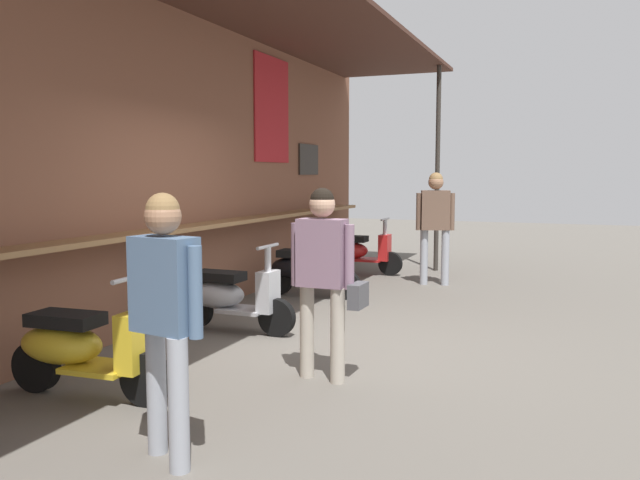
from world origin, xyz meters
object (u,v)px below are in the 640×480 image
object	(u,v)px
scooter_silver	(228,296)
shopper_browsing	(435,215)
scooter_yellow	(80,348)
scooter_black	(306,269)
shopper_with_handbag	(324,266)
scooter_red	(358,251)
shopper_passing	(165,300)

from	to	relation	value
scooter_silver	shopper_browsing	distance (m)	4.14
scooter_yellow	scooter_black	xyz separation A→B (m)	(4.44, 0.00, 0.00)
scooter_silver	shopper_browsing	size ratio (longest dim) A/B	0.81
scooter_yellow	scooter_black	distance (m)	4.44
shopper_with_handbag	scooter_yellow	bearing A→B (deg)	125.17
scooter_red	shopper_passing	size ratio (longest dim) A/B	0.88
scooter_yellow	shopper_with_handbag	bearing A→B (deg)	31.30
scooter_yellow	shopper_browsing	distance (m)	6.29
scooter_black	scooter_red	bearing A→B (deg)	88.70
scooter_yellow	scooter_silver	size ratio (longest dim) A/B	1.00
scooter_red	shopper_with_handbag	size ratio (longest dim) A/B	0.88
scooter_yellow	shopper_passing	distance (m)	1.57
scooter_black	shopper_with_handbag	xyz separation A→B (m)	(-3.36, -1.58, 0.57)
shopper_with_handbag	shopper_passing	bearing A→B (deg)	171.23
scooter_silver	scooter_red	xyz separation A→B (m)	(4.45, -0.00, 0.00)
scooter_yellow	scooter_red	bearing A→B (deg)	86.83
shopper_with_handbag	shopper_passing	xyz separation A→B (m)	(-1.78, 0.30, 0.02)
shopper_passing	shopper_browsing	bearing A→B (deg)	-171.89
scooter_yellow	shopper_passing	xyz separation A→B (m)	(-0.70, -1.28, 0.59)
scooter_black	shopper_passing	bearing A→B (deg)	-77.34
shopper_browsing	shopper_passing	world-z (taller)	shopper_browsing
shopper_passing	scooter_yellow	bearing A→B (deg)	-109.13
scooter_silver	shopper_browsing	xyz separation A→B (m)	(3.81, -1.46, 0.69)
scooter_silver	scooter_red	distance (m)	4.45
scooter_yellow	scooter_black	world-z (taller)	same
scooter_red	shopper_passing	world-z (taller)	shopper_passing
scooter_red	shopper_with_handbag	xyz separation A→B (m)	(-5.64, -1.58, 0.57)
scooter_black	scooter_red	distance (m)	2.28
shopper_with_handbag	shopper_passing	world-z (taller)	shopper_passing
scooter_yellow	scooter_red	xyz separation A→B (m)	(6.72, 0.00, 0.00)
scooter_yellow	scooter_silver	xyz separation A→B (m)	(2.27, 0.00, 0.00)
scooter_black	shopper_with_handbag	distance (m)	3.75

